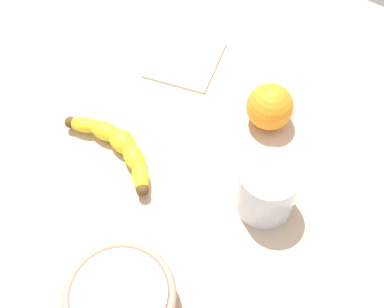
{
  "coord_description": "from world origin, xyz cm",
  "views": [
    {
      "loc": [
        34.04,
        30.23,
        75.46
      ],
      "look_at": [
        -4.59,
        3.47,
        5.0
      ],
      "focal_mm": 47.42,
      "sensor_mm": 36.0,
      "label": 1
    }
  ],
  "objects_px": {
    "ceramic_bowl": "(121,298)",
    "orange_fruit": "(270,107)",
    "banana": "(117,146)",
    "smoothie_glass": "(267,190)"
  },
  "relations": [
    {
      "from": "smoothie_glass",
      "to": "orange_fruit",
      "type": "bearing_deg",
      "value": -152.07
    },
    {
      "from": "banana",
      "to": "smoothie_glass",
      "type": "height_order",
      "value": "smoothie_glass"
    },
    {
      "from": "ceramic_bowl",
      "to": "orange_fruit",
      "type": "height_order",
      "value": "orange_fruit"
    },
    {
      "from": "banana",
      "to": "ceramic_bowl",
      "type": "xyz_separation_m",
      "value": [
        0.2,
        0.17,
        0.01
      ]
    },
    {
      "from": "ceramic_bowl",
      "to": "orange_fruit",
      "type": "distance_m",
      "value": 0.41
    },
    {
      "from": "banana",
      "to": "orange_fruit",
      "type": "relative_size",
      "value": 2.54
    },
    {
      "from": "banana",
      "to": "smoothie_glass",
      "type": "bearing_deg",
      "value": -157.18
    },
    {
      "from": "smoothie_glass",
      "to": "ceramic_bowl",
      "type": "distance_m",
      "value": 0.27
    },
    {
      "from": "smoothie_glass",
      "to": "orange_fruit",
      "type": "distance_m",
      "value": 0.17
    },
    {
      "from": "orange_fruit",
      "to": "smoothie_glass",
      "type": "bearing_deg",
      "value": 27.93
    }
  ]
}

